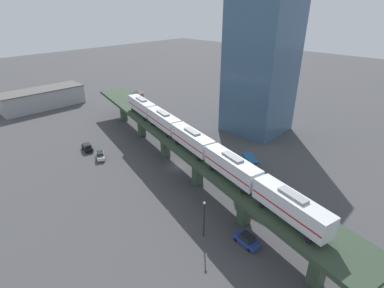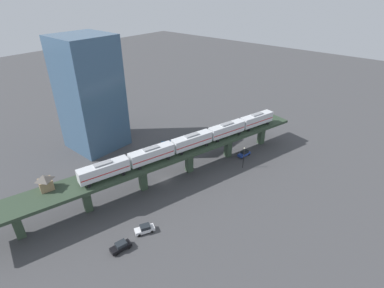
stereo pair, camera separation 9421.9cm
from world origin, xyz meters
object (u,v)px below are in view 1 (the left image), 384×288
at_px(delivery_truck, 251,165).
at_px(warehouse_building, 42,98).
at_px(street_car_blue, 246,240).
at_px(street_car_white, 100,155).
at_px(subway_train, 192,139).
at_px(office_tower, 261,70).
at_px(street_lamp, 204,216).
at_px(street_car_black, 87,147).
at_px(signal_hut, 138,95).

relative_size(delivery_truck, warehouse_building, 0.25).
bearing_deg(street_car_blue, street_car_white, 90.67).
distance_m(subway_train, office_tower, 37.33).
relative_size(street_lamp, office_tower, 0.19).
height_order(street_car_black, street_car_blue, same).
distance_m(subway_train, signal_hut, 37.60).
height_order(subway_train, street_car_blue, subway_train).
distance_m(street_car_black, delivery_truck, 42.43).
distance_m(street_car_white, delivery_truck, 36.83).
height_order(street_car_white, street_car_blue, same).
height_order(signal_hut, office_tower, office_tower).
bearing_deg(street_lamp, signal_hut, 63.98).
bearing_deg(street_car_white, subway_train, -74.10).
bearing_deg(warehouse_building, delivery_truck, -80.73).
xyz_separation_m(street_car_white, street_lamp, (-2.79, -36.76, 3.17)).
bearing_deg(signal_hut, street_car_white, -152.67).
bearing_deg(warehouse_building, subway_train, -90.12).
bearing_deg(street_car_blue, street_lamp, 118.08).
bearing_deg(street_lamp, delivery_truck, 14.88).
height_order(signal_hut, delivery_truck, signal_hut).
bearing_deg(street_lamp, street_car_white, 85.66).
bearing_deg(street_car_white, delivery_truck, -56.07).
relative_size(street_lamp, warehouse_building, 0.24).
xyz_separation_m(signal_hut, office_tower, (22.64, -27.78, 8.00)).
bearing_deg(subway_train, street_car_white, 105.90).
bearing_deg(street_car_white, street_lamp, -94.34).
height_order(subway_train, signal_hut, subway_train).
bearing_deg(delivery_truck, signal_hut, 90.41).
height_order(delivery_truck, warehouse_building, warehouse_building).
xyz_separation_m(street_car_white, delivery_truck, (20.56, -30.56, 0.82)).
bearing_deg(subway_train, street_lamp, -129.25).
xyz_separation_m(delivery_truck, street_lamp, (-23.35, -6.20, 2.35)).
height_order(subway_train, delivery_truck, subway_train).
bearing_deg(warehouse_building, office_tower, -62.48).
distance_m(subway_train, street_lamp, 16.90).
xyz_separation_m(signal_hut, street_lamp, (-23.05, -47.23, -5.89)).
distance_m(signal_hut, street_car_blue, 57.66).
relative_size(street_car_white, street_car_blue, 1.03).
xyz_separation_m(subway_train, office_tower, (35.86, 7.41, 7.26)).
bearing_deg(office_tower, subway_train, -168.32).
distance_m(street_car_blue, office_tower, 52.40).
relative_size(delivery_truck, street_lamp, 1.03).
xyz_separation_m(subway_train, street_car_blue, (-6.54, -18.21, -9.80)).
distance_m(street_car_black, street_lamp, 43.56).
bearing_deg(signal_hut, delivery_truck, -89.59).
height_order(signal_hut, street_car_black, signal_hut).
distance_m(subway_train, street_car_black, 33.54).
bearing_deg(delivery_truck, warehouse_building, 99.27).
bearing_deg(street_car_blue, street_car_black, 90.49).
xyz_separation_m(street_car_black, street_car_blue, (0.42, -49.52, 0.00)).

